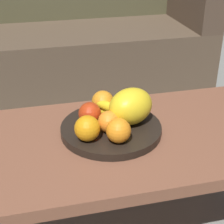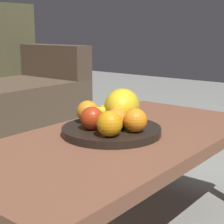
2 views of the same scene
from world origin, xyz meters
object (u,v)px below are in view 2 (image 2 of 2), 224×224
Objects in this scene: orange_right at (110,124)px; fruit_bowl at (112,130)px; melon_large_front at (122,106)px; orange_front at (116,119)px; banana_bunch at (107,116)px; orange_left at (88,112)px; apple_front at (92,118)px; orange_back at (135,120)px; coffee_table at (119,148)px.

fruit_bowl is at bearing 34.87° from orange_right.
melon_large_front reaches higher than orange_front.
fruit_bowl is 0.12m from orange_right.
orange_front is at bearing -117.96° from banana_bunch.
apple_front is (-0.06, -0.07, -0.00)m from orange_left.
apple_front is at bearing 74.97° from orange_right.
melon_large_front is 0.12m from orange_back.
fruit_bowl is at bearing -23.57° from apple_front.
banana_bunch is at bearing 81.36° from orange_back.
orange_front is at bearing 170.84° from coffee_table.
fruit_bowl is at bearing 84.38° from coffee_table.
orange_front is at bearing 101.36° from orange_back.
orange_back reaches higher than coffee_table.
orange_front is 0.88× the size of orange_right.
fruit_bowl is 0.09m from apple_front.
coffee_table is 0.17m from orange_left.
coffee_table is at bearing 88.38° from orange_back.
orange_back is at bearing -91.62° from coffee_table.
orange_right is at bearing -105.03° from apple_front.
orange_front is 0.07m from orange_back.
fruit_bowl is 0.06m from orange_front.
fruit_bowl is 2.12× the size of melon_large_front.
melon_large_front is 0.13m from apple_front.
fruit_bowl is 4.25× the size of orange_left.
orange_left reaches higher than orange_front.
orange_left is 0.18m from orange_right.
melon_large_front is 2.05× the size of orange_back.
apple_front is (-0.13, 0.02, -0.02)m from melon_large_front.
orange_back reaches higher than banana_bunch.
melon_large_front is 2.00× the size of orange_left.
orange_left is at bearing 108.26° from banana_bunch.
orange_front is 0.90× the size of orange_left.
orange_back reaches higher than fruit_bowl.
apple_front reaches higher than banana_bunch.
coffee_table is at bearing -105.38° from banana_bunch.
banana_bunch reaches higher than coffee_table.
orange_front is (-0.02, 0.00, 0.10)m from coffee_table.
apple_front is (-0.06, 0.12, -0.00)m from orange_back.
orange_left is at bearing 127.41° from melon_large_front.
banana_bunch reaches higher than fruit_bowl.
banana_bunch is at bearing 152.84° from melon_large_front.
coffee_table is at bearing -9.16° from orange_front.
coffee_table is 14.67× the size of orange_back.
orange_right is at bearing -160.29° from coffee_table.
fruit_bowl is 4.17× the size of orange_right.
orange_left is 0.20m from orange_back.
orange_left reaches higher than orange_back.
orange_right reaches higher than apple_front.
coffee_table is 0.12m from orange_back.
coffee_table is 7.16× the size of melon_large_front.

